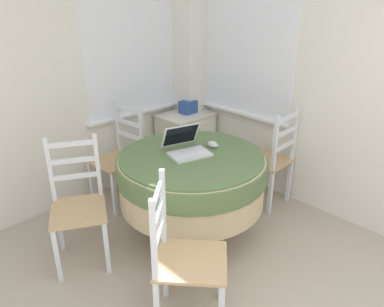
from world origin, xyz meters
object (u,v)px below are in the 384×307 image
object	(u,v)px
laptop	(186,147)
storage_box	(188,107)
cell_phone	(214,144)
corner_cabinet	(186,142)
dining_chair_near_back_window	(120,158)
computer_mouse	(212,144)
round_dining_table	(192,175)
dining_chair_camera_near	(183,259)
dining_chair_near_right_window	(270,160)
dining_chair_left_flank	(78,206)

from	to	relation	value
laptop	storage_box	size ratio (longest dim) A/B	2.23
cell_phone	corner_cabinet	distance (m)	1.17
dining_chair_near_back_window	storage_box	xyz separation A→B (m)	(0.99, 0.07, 0.30)
cell_phone	dining_chair_near_back_window	size ratio (longest dim) A/B	0.13
computer_mouse	storage_box	size ratio (longest dim) A/B	0.56
round_dining_table	laptop	size ratio (longest dim) A/B	3.04
dining_chair_camera_near	dining_chair_near_back_window	bearing A→B (deg)	69.08
corner_cabinet	round_dining_table	bearing A→B (deg)	-131.20
dining_chair_near_back_window	dining_chair_camera_near	world-z (taller)	same
dining_chair_camera_near	corner_cabinet	size ratio (longest dim) A/B	1.42
dining_chair_near_right_window	corner_cabinet	bearing A→B (deg)	93.41
laptop	dining_chair_camera_near	distance (m)	1.03
dining_chair_near_back_window	storage_box	bearing A→B (deg)	3.79
round_dining_table	dining_chair_camera_near	distance (m)	0.92
dining_chair_near_back_window	corner_cabinet	distance (m)	0.95
dining_chair_near_back_window	corner_cabinet	xyz separation A→B (m)	(0.94, 0.06, -0.12)
cell_phone	dining_chair_near_back_window	distance (m)	1.01
corner_cabinet	dining_chair_near_back_window	bearing A→B (deg)	-176.43
laptop	dining_chair_near_back_window	distance (m)	0.91
dining_chair_left_flank	storage_box	world-z (taller)	dining_chair_left_flank
cell_phone	corner_cabinet	world-z (taller)	cell_phone
round_dining_table	corner_cabinet	world-z (taller)	round_dining_table
dining_chair_camera_near	dining_chair_left_flank	xyz separation A→B (m)	(-0.16, 1.00, 0.00)
dining_chair_left_flank	corner_cabinet	size ratio (longest dim) A/B	1.42
dining_chair_near_back_window	laptop	bearing A→B (deg)	-83.43
cell_phone	dining_chair_near_back_window	bearing A→B (deg)	113.43
laptop	computer_mouse	bearing A→B (deg)	-16.65
cell_phone	storage_box	size ratio (longest dim) A/B	0.73
dining_chair_camera_near	storage_box	size ratio (longest dim) A/B	5.48
round_dining_table	laptop	world-z (taller)	laptop
storage_box	computer_mouse	bearing A→B (deg)	-123.69
dining_chair_near_back_window	dining_chair_camera_near	size ratio (longest dim) A/B	1.00
dining_chair_camera_near	dining_chair_near_right_window	bearing A→B (deg)	16.82
dining_chair_camera_near	corner_cabinet	bearing A→B (deg)	46.20
round_dining_table	storage_box	size ratio (longest dim) A/B	6.78
corner_cabinet	storage_box	bearing A→B (deg)	8.38
dining_chair_left_flank	dining_chair_camera_near	bearing A→B (deg)	-81.23
dining_chair_camera_near	storage_box	distance (m)	2.27
laptop	storage_box	world-z (taller)	laptop
dining_chair_near_right_window	storage_box	bearing A→B (deg)	91.05
dining_chair_left_flank	corner_cabinet	bearing A→B (deg)	19.31
laptop	storage_box	distance (m)	1.27
storage_box	dining_chair_left_flank	bearing A→B (deg)	-160.96
computer_mouse	dining_chair_near_back_window	bearing A→B (deg)	110.00
storage_box	laptop	bearing A→B (deg)	-134.34
laptop	cell_phone	world-z (taller)	laptop
cell_phone	dining_chair_camera_near	world-z (taller)	dining_chair_camera_near
cell_phone	dining_chair_near_right_window	xyz separation A→B (m)	(0.62, -0.17, -0.29)
cell_phone	dining_chair_near_right_window	size ratio (longest dim) A/B	0.13
dining_chair_near_right_window	corner_cabinet	size ratio (longest dim) A/B	1.42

